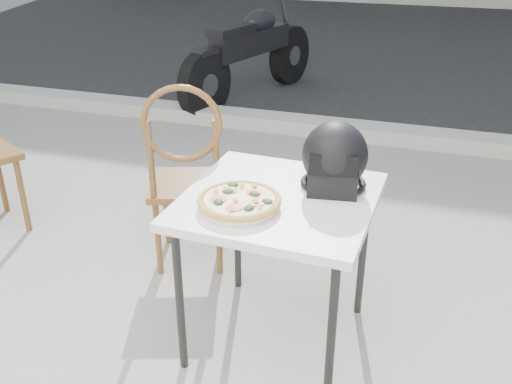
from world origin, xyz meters
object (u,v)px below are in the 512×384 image
(plate, at_px, (239,205))
(pizza, at_px, (239,200))
(cafe_table_main, at_px, (279,211))
(cafe_chair_main, at_px, (186,168))
(motorcycle, at_px, (251,54))
(helmet, at_px, (335,160))

(plate, relative_size, pizza, 0.79)
(cafe_table_main, distance_m, cafe_chair_main, 0.73)
(pizza, distance_m, motorcycle, 3.74)
(pizza, bearing_deg, helmet, 43.67)
(helmet, bearing_deg, pizza, -144.80)
(cafe_table_main, height_order, cafe_chair_main, cafe_chair_main)
(motorcycle, bearing_deg, helmet, -49.25)
(pizza, xyz_separation_m, helmet, (0.30, 0.29, 0.09))
(cafe_chair_main, bearing_deg, pizza, 111.84)
(pizza, bearing_deg, cafe_chair_main, 130.45)
(cafe_table_main, xyz_separation_m, pizza, (-0.12, -0.14, 0.09))
(cafe_table_main, bearing_deg, cafe_chair_main, 144.52)
(plate, height_order, pizza, pizza)
(motorcycle, bearing_deg, pizza, -55.28)
(cafe_chair_main, bearing_deg, plate, 111.82)
(plate, distance_m, motorcycle, 3.73)
(cafe_chair_main, bearing_deg, helmet, 142.01)
(cafe_chair_main, xyz_separation_m, motorcycle, (-0.65, 2.99, -0.11))
(pizza, relative_size, motorcycle, 0.21)
(pizza, xyz_separation_m, cafe_chair_main, (-0.48, 0.56, -0.17))
(pizza, bearing_deg, cafe_table_main, 49.66)
(cafe_table_main, xyz_separation_m, plate, (-0.12, -0.14, 0.07))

